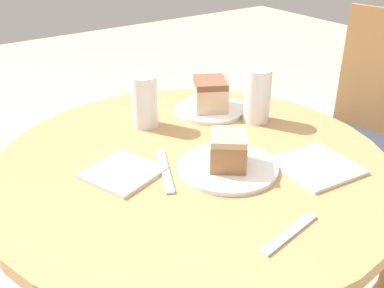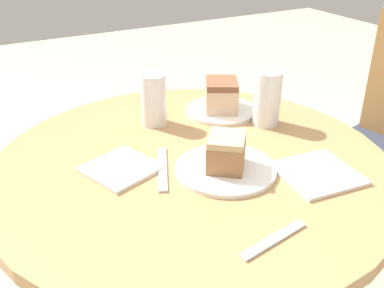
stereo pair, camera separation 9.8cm
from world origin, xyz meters
The scene contains 11 objects.
table centered at (0.00, 0.00, 0.54)m, with size 0.89×0.89×0.70m.
plate_near centered at (0.08, 0.04, 0.71)m, with size 0.22×0.22×0.01m.
plate_far centered at (-0.20, 0.20, 0.71)m, with size 0.19×0.19×0.01m.
cake_slice_near centered at (0.08, 0.04, 0.75)m, with size 0.11×0.11×0.07m.
cake_slice_far centered at (-0.20, 0.20, 0.75)m, with size 0.13×0.12×0.08m.
glass_lemonade centered at (-0.22, 0.01, 0.76)m, with size 0.07×0.07×0.13m.
glass_water centered at (-0.08, 0.26, 0.77)m, with size 0.07×0.07×0.14m.
napkin_stack centered at (0.18, 0.20, 0.71)m, with size 0.17×0.17×0.01m.
fork centered at (0.01, -0.08, 0.71)m, with size 0.17×0.09×0.00m.
spoon centered at (0.31, -0.01, 0.71)m, with size 0.04×0.15×0.00m.
napkin_side centered at (-0.04, -0.15, 0.71)m, with size 0.18×0.18×0.01m.
Camera 2 is at (0.76, -0.42, 1.20)m, focal length 42.00 mm.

